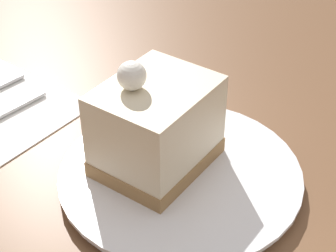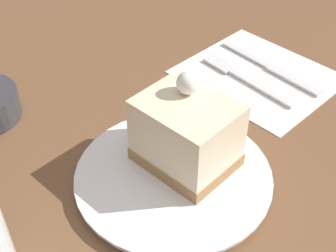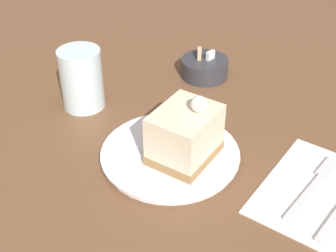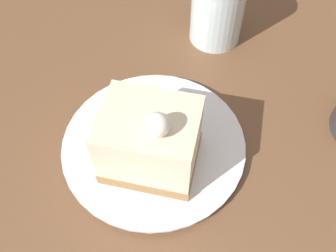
{
  "view_description": "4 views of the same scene",
  "coord_description": "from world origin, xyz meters",
  "views": [
    {
      "loc": [
        -0.17,
        0.35,
        0.36
      ],
      "look_at": [
        -0.01,
        -0.01,
        0.07
      ],
      "focal_mm": 60.0,
      "sensor_mm": 36.0,
      "label": 1
    },
    {
      "loc": [
        -0.34,
        -0.21,
        0.4
      ],
      "look_at": [
        -0.0,
        0.0,
        0.06
      ],
      "focal_mm": 50.0,
      "sensor_mm": 36.0,
      "label": 2
    },
    {
      "loc": [
        0.2,
        -0.57,
        0.49
      ],
      "look_at": [
        -0.02,
        -0.02,
        0.06
      ],
      "focal_mm": 50.0,
      "sensor_mm": 36.0,
      "label": 3
    },
    {
      "loc": [
        0.23,
        0.01,
        0.41
      ],
      "look_at": [
        -0.02,
        0.0,
        0.05
      ],
      "focal_mm": 40.0,
      "sensor_mm": 36.0,
      "label": 4
    }
  ],
  "objects": [
    {
      "name": "drinking_glass",
      "position": [
        -0.23,
        0.07,
        0.06
      ],
      "size": [
        0.08,
        0.08,
        0.12
      ],
      "color": "silver",
      "rests_on": "ground_plane"
    },
    {
      "name": "cake_slice",
      "position": [
        0.01,
        -0.02,
        0.06
      ],
      "size": [
        0.11,
        0.12,
        0.11
      ],
      "rotation": [
        0.0,
        0.0,
        -0.2
      ],
      "color": "#9E7547",
      "rests_on": "plate"
    },
    {
      "name": "plate",
      "position": [
        -0.02,
        -0.02,
        0.01
      ],
      "size": [
        0.23,
        0.23,
        0.01
      ],
      "color": "white",
      "rests_on": "ground_plane"
    },
    {
      "name": "ground_plane",
      "position": [
        0.0,
        0.0,
        0.0
      ],
      "size": [
        4.0,
        4.0,
        0.0
      ],
      "primitive_type": "plane",
      "color": "brown"
    }
  ]
}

